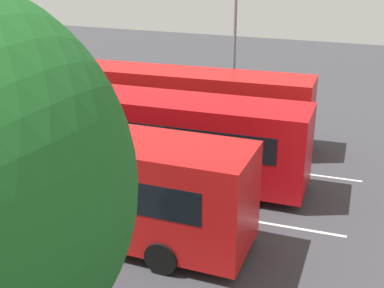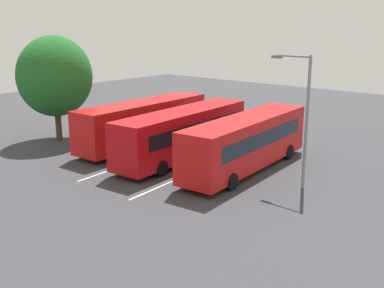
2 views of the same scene
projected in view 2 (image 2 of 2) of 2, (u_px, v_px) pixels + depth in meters
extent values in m
plane|color=#38383D|center=(187.00, 158.00, 29.87)|extent=(71.45, 71.45, 0.00)
cube|color=red|center=(247.00, 141.00, 27.08)|extent=(11.16, 3.34, 2.80)
cube|color=#19232D|center=(287.00, 114.00, 31.17)|extent=(0.30, 2.10, 1.18)
cube|color=#19232D|center=(230.00, 133.00, 27.65)|extent=(9.21, 0.89, 0.90)
cube|color=#19232D|center=(265.00, 138.00, 26.34)|extent=(9.21, 0.89, 0.90)
cube|color=black|center=(287.00, 107.00, 31.07)|extent=(0.27, 1.91, 0.32)
cube|color=black|center=(286.00, 142.00, 31.69)|extent=(0.29, 2.19, 0.36)
cylinder|color=black|center=(257.00, 147.00, 30.80)|extent=(0.93, 0.36, 0.91)
cylinder|color=black|center=(289.00, 152.00, 29.52)|extent=(0.93, 0.36, 0.91)
cylinder|color=black|center=(196.00, 174.00, 25.27)|extent=(0.93, 0.36, 0.91)
cylinder|color=black|center=(232.00, 182.00, 24.00)|extent=(0.93, 0.36, 0.91)
cube|color=#B70C11|center=(183.00, 132.00, 29.25)|extent=(11.15, 3.24, 2.80)
cube|color=black|center=(229.00, 108.00, 33.31)|extent=(0.28, 2.10, 1.18)
cube|color=black|center=(169.00, 125.00, 29.83)|extent=(9.21, 0.81, 0.90)
cube|color=black|center=(198.00, 130.00, 28.50)|extent=(9.21, 0.81, 0.90)
cube|color=black|center=(230.00, 102.00, 33.21)|extent=(0.25, 1.91, 0.32)
cube|color=black|center=(229.00, 134.00, 33.83)|extent=(0.27, 2.19, 0.36)
cylinder|color=black|center=(201.00, 138.00, 32.96)|extent=(0.93, 0.35, 0.91)
cylinder|color=black|center=(228.00, 143.00, 31.66)|extent=(0.93, 0.35, 0.91)
cylinder|color=black|center=(132.00, 162.00, 27.47)|extent=(0.93, 0.35, 0.91)
cylinder|color=black|center=(162.00, 168.00, 26.17)|extent=(0.93, 0.35, 0.91)
cube|color=red|center=(144.00, 122.00, 32.41)|extent=(11.11, 2.98, 2.80)
cube|color=black|center=(192.00, 101.00, 36.39)|extent=(0.23, 2.10, 1.18)
cube|color=black|center=(132.00, 115.00, 33.01)|extent=(9.22, 0.58, 0.90)
cube|color=black|center=(156.00, 119.00, 31.63)|extent=(9.22, 0.58, 0.90)
cube|color=black|center=(192.00, 95.00, 36.29)|extent=(0.20, 1.91, 0.32)
cube|color=black|center=(192.00, 125.00, 36.91)|extent=(0.22, 2.19, 0.36)
cylinder|color=black|center=(165.00, 128.00, 36.09)|extent=(0.92, 0.33, 0.91)
cylinder|color=black|center=(188.00, 132.00, 34.75)|extent=(0.92, 0.33, 0.91)
cylinder|color=black|center=(95.00, 147.00, 30.70)|extent=(0.92, 0.33, 0.91)
cylinder|color=black|center=(119.00, 153.00, 29.36)|extent=(0.92, 0.33, 0.91)
cylinder|color=#232833|center=(240.00, 127.00, 36.51)|extent=(0.13, 0.13, 0.88)
cylinder|color=#232833|center=(238.00, 127.00, 36.50)|extent=(0.13, 0.13, 0.88)
cylinder|color=navy|center=(239.00, 118.00, 36.31)|extent=(0.45, 0.45, 0.70)
sphere|color=tan|center=(239.00, 112.00, 36.19)|extent=(0.24, 0.24, 0.24)
cylinder|color=gray|center=(306.00, 124.00, 23.51)|extent=(0.16, 0.16, 6.88)
cylinder|color=gray|center=(293.00, 56.00, 23.30)|extent=(0.17, 1.93, 0.10)
cube|color=slate|center=(277.00, 57.00, 23.95)|extent=(0.22, 0.57, 0.14)
cylinder|color=#4C3823|center=(58.00, 122.00, 34.20)|extent=(0.44, 0.44, 2.62)
ellipsoid|color=#1E6023|center=(55.00, 76.00, 33.34)|extent=(5.52, 4.96, 5.79)
cube|color=silver|center=(212.00, 164.00, 28.54)|extent=(14.78, 1.40, 0.01)
cube|color=silver|center=(163.00, 152.00, 31.19)|extent=(14.78, 1.40, 0.01)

